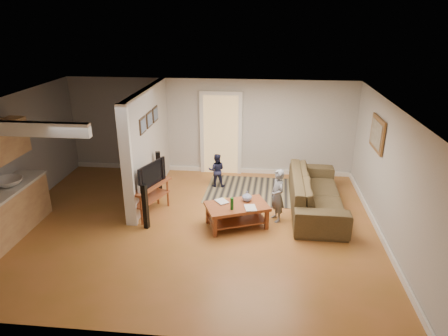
{
  "coord_description": "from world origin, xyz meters",
  "views": [
    {
      "loc": [
        1.4,
        -7.06,
        4.05
      ],
      "look_at": [
        0.63,
        0.45,
        1.1
      ],
      "focal_mm": 32.0,
      "sensor_mm": 36.0,
      "label": 1
    }
  ],
  "objects_px": {
    "speaker_left": "(145,207)",
    "toddler": "(217,186)",
    "sofa": "(315,209)",
    "coffee_table": "(238,209)",
    "speaker_right": "(159,173)",
    "toy_basket": "(228,209)",
    "child": "(276,220)",
    "tv_console": "(149,187)"
  },
  "relations": [
    {
      "from": "speaker_left",
      "to": "speaker_right",
      "type": "height_order",
      "value": "speaker_right"
    },
    {
      "from": "tv_console",
      "to": "child",
      "type": "height_order",
      "value": "tv_console"
    },
    {
      "from": "speaker_right",
      "to": "speaker_left",
      "type": "bearing_deg",
      "value": -103.27
    },
    {
      "from": "speaker_right",
      "to": "toddler",
      "type": "bearing_deg",
      "value": 6.56
    },
    {
      "from": "sofa",
      "to": "speaker_left",
      "type": "bearing_deg",
      "value": 109.6
    },
    {
      "from": "toy_basket",
      "to": "toddler",
      "type": "distance_m",
      "value": 1.67
    },
    {
      "from": "speaker_right",
      "to": "toddler",
      "type": "distance_m",
      "value": 1.52
    },
    {
      "from": "speaker_right",
      "to": "coffee_table",
      "type": "bearing_deg",
      "value": -52.5
    },
    {
      "from": "sofa",
      "to": "toy_basket",
      "type": "height_order",
      "value": "toy_basket"
    },
    {
      "from": "speaker_right",
      "to": "toy_basket",
      "type": "distance_m",
      "value": 2.03
    },
    {
      "from": "child",
      "to": "speaker_left",
      "type": "bearing_deg",
      "value": -100.42
    },
    {
      "from": "sofa",
      "to": "tv_console",
      "type": "distance_m",
      "value": 3.64
    },
    {
      "from": "toy_basket",
      "to": "speaker_right",
      "type": "bearing_deg",
      "value": 149.81
    },
    {
      "from": "tv_console",
      "to": "toddler",
      "type": "bearing_deg",
      "value": 73.22
    },
    {
      "from": "speaker_left",
      "to": "sofa",
      "type": "bearing_deg",
      "value": 34.67
    },
    {
      "from": "speaker_right",
      "to": "toddler",
      "type": "height_order",
      "value": "speaker_right"
    },
    {
      "from": "tv_console",
      "to": "speaker_left",
      "type": "relative_size",
      "value": 1.23
    },
    {
      "from": "child",
      "to": "speaker_right",
      "type": "bearing_deg",
      "value": -133.44
    },
    {
      "from": "sofa",
      "to": "toddler",
      "type": "xyz_separation_m",
      "value": [
        -2.31,
        1.02,
        0.0
      ]
    },
    {
      "from": "speaker_left",
      "to": "toy_basket",
      "type": "height_order",
      "value": "speaker_left"
    },
    {
      "from": "tv_console",
      "to": "speaker_right",
      "type": "height_order",
      "value": "speaker_right"
    },
    {
      "from": "speaker_left",
      "to": "toddler",
      "type": "relative_size",
      "value": 1.11
    },
    {
      "from": "coffee_table",
      "to": "toddler",
      "type": "xyz_separation_m",
      "value": [
        -0.65,
        1.92,
        -0.37
      ]
    },
    {
      "from": "tv_console",
      "to": "toy_basket",
      "type": "height_order",
      "value": "tv_console"
    },
    {
      "from": "toy_basket",
      "to": "child",
      "type": "distance_m",
      "value": 1.03
    },
    {
      "from": "sofa",
      "to": "coffee_table",
      "type": "distance_m",
      "value": 1.92
    },
    {
      "from": "toy_basket",
      "to": "child",
      "type": "height_order",
      "value": "child"
    },
    {
      "from": "sofa",
      "to": "speaker_right",
      "type": "xyz_separation_m",
      "value": [
        -3.6,
        0.42,
        0.53
      ]
    },
    {
      "from": "speaker_left",
      "to": "toy_basket",
      "type": "bearing_deg",
      "value": 36.38
    },
    {
      "from": "speaker_right",
      "to": "child",
      "type": "distance_m",
      "value": 2.97
    },
    {
      "from": "speaker_left",
      "to": "speaker_right",
      "type": "bearing_deg",
      "value": 110.81
    },
    {
      "from": "sofa",
      "to": "speaker_left",
      "type": "relative_size",
      "value": 2.89
    },
    {
      "from": "toy_basket",
      "to": "toddler",
      "type": "height_order",
      "value": "toy_basket"
    },
    {
      "from": "sofa",
      "to": "child",
      "type": "bearing_deg",
      "value": 125.14
    },
    {
      "from": "coffee_table",
      "to": "child",
      "type": "height_order",
      "value": "coffee_table"
    },
    {
      "from": "toddler",
      "to": "coffee_table",
      "type": "bearing_deg",
      "value": 105.96
    },
    {
      "from": "sofa",
      "to": "coffee_table",
      "type": "relative_size",
      "value": 1.97
    },
    {
      "from": "tv_console",
      "to": "speaker_right",
      "type": "relative_size",
      "value": 1.09
    },
    {
      "from": "sofa",
      "to": "toy_basket",
      "type": "xyz_separation_m",
      "value": [
        -1.87,
        -0.58,
        0.19
      ]
    },
    {
      "from": "sofa",
      "to": "speaker_right",
      "type": "relative_size",
      "value": 2.57
    },
    {
      "from": "coffee_table",
      "to": "tv_console",
      "type": "xyz_separation_m",
      "value": [
        -1.89,
        0.32,
        0.25
      ]
    },
    {
      "from": "toddler",
      "to": "child",
      "type": "bearing_deg",
      "value": 129.19
    }
  ]
}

